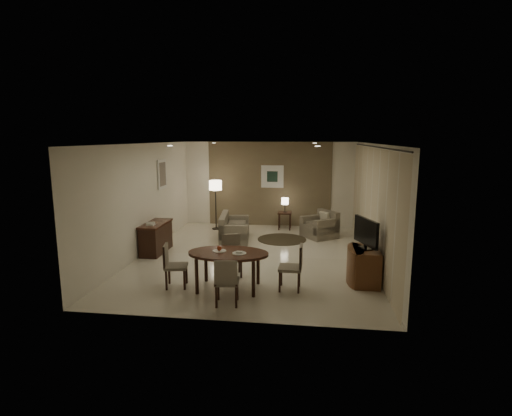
# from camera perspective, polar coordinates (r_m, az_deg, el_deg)

# --- Properties ---
(room_shell) EXTENTS (5.50, 7.00, 2.70)m
(room_shell) POSITION_cam_1_polar(r_m,az_deg,el_deg) (9.85, 0.15, 1.35)
(room_shell) COLOR beige
(room_shell) RESTS_ON ground
(taupe_accent) EXTENTS (3.96, 0.03, 2.70)m
(taupe_accent) POSITION_cam_1_polar(r_m,az_deg,el_deg) (12.88, 1.91, 3.43)
(taupe_accent) COLOR brown
(taupe_accent) RESTS_ON wall_back
(curtain_wall) EXTENTS (0.08, 6.70, 2.58)m
(curtain_wall) POSITION_cam_1_polar(r_m,az_deg,el_deg) (9.49, 16.10, 0.43)
(curtain_wall) COLOR beige
(curtain_wall) RESTS_ON wall_right
(curtain_rod) EXTENTS (0.03, 6.80, 0.03)m
(curtain_rod) POSITION_cam_1_polar(r_m,az_deg,el_deg) (9.36, 16.50, 8.42)
(curtain_rod) COLOR black
(curtain_rod) RESTS_ON wall_right
(art_back_frame) EXTENTS (0.72, 0.03, 0.72)m
(art_back_frame) POSITION_cam_1_polar(r_m,az_deg,el_deg) (12.82, 2.35, 4.51)
(art_back_frame) COLOR silver
(art_back_frame) RESTS_ON wall_back
(art_back_canvas) EXTENTS (0.34, 0.01, 0.34)m
(art_back_canvas) POSITION_cam_1_polar(r_m,az_deg,el_deg) (12.81, 2.34, 4.51)
(art_back_canvas) COLOR #1B3126
(art_back_canvas) RESTS_ON wall_back
(art_left_frame) EXTENTS (0.03, 0.60, 0.80)m
(art_left_frame) POSITION_cam_1_polar(r_m,az_deg,el_deg) (11.22, -13.27, 4.73)
(art_left_frame) COLOR silver
(art_left_frame) RESTS_ON wall_left
(art_left_canvas) EXTENTS (0.01, 0.46, 0.64)m
(art_left_canvas) POSITION_cam_1_polar(r_m,az_deg,el_deg) (11.22, -13.20, 4.73)
(art_left_canvas) COLOR gray
(art_left_canvas) RESTS_ON wall_left
(downlight_nl) EXTENTS (0.10, 0.10, 0.01)m
(downlight_nl) POSITION_cam_1_polar(r_m,az_deg,el_deg) (7.91, -12.18, 8.69)
(downlight_nl) COLOR white
(downlight_nl) RESTS_ON ceiling
(downlight_nr) EXTENTS (0.10, 0.10, 0.01)m
(downlight_nr) POSITION_cam_1_polar(r_m,az_deg,el_deg) (7.45, 8.80, 8.72)
(downlight_nr) COLOR white
(downlight_nr) RESTS_ON ceiling
(downlight_fl) EXTENTS (0.10, 0.10, 0.01)m
(downlight_fl) POSITION_cam_1_polar(r_m,az_deg,el_deg) (11.36, -6.04, 9.23)
(downlight_fl) COLOR white
(downlight_fl) RESTS_ON ceiling
(downlight_fr) EXTENTS (0.10, 0.10, 0.01)m
(downlight_fr) POSITION_cam_1_polar(r_m,az_deg,el_deg) (11.05, 8.41, 9.15)
(downlight_fr) COLOR white
(downlight_fr) RESTS_ON ceiling
(console_desk) EXTENTS (0.48, 1.20, 0.75)m
(console_desk) POSITION_cam_1_polar(r_m,az_deg,el_deg) (10.28, -14.08, -4.13)
(console_desk) COLOR #482417
(console_desk) RESTS_ON floor
(telephone) EXTENTS (0.20, 0.14, 0.09)m
(telephone) POSITION_cam_1_polar(r_m,az_deg,el_deg) (9.91, -14.82, -2.17)
(telephone) COLOR white
(telephone) RESTS_ON console_desk
(tv_cabinet) EXTENTS (0.48, 0.90, 0.70)m
(tv_cabinet) POSITION_cam_1_polar(r_m,az_deg,el_deg) (8.23, 15.36, -7.96)
(tv_cabinet) COLOR brown
(tv_cabinet) RESTS_ON floor
(flat_tv) EXTENTS (0.36, 0.85, 0.60)m
(flat_tv) POSITION_cam_1_polar(r_m,az_deg,el_deg) (8.04, 15.44, -3.41)
(flat_tv) COLOR black
(flat_tv) RESTS_ON tv_cabinet
(dining_table) EXTENTS (1.52, 0.95, 0.71)m
(dining_table) POSITION_cam_1_polar(r_m,az_deg,el_deg) (7.66, -3.96, -8.92)
(dining_table) COLOR #482417
(dining_table) RESTS_ON floor
(chair_near) EXTENTS (0.45, 0.45, 0.84)m
(chair_near) POSITION_cam_1_polar(r_m,az_deg,el_deg) (6.97, -4.18, -10.33)
(chair_near) COLOR #7A6D5E
(chair_near) RESTS_ON floor
(chair_far) EXTENTS (0.51, 0.51, 0.84)m
(chair_far) POSITION_cam_1_polar(r_m,az_deg,el_deg) (8.33, -3.44, -6.86)
(chair_far) COLOR #7A6D5E
(chair_far) RESTS_ON floor
(chair_left) EXTENTS (0.48, 0.48, 0.84)m
(chair_left) POSITION_cam_1_polar(r_m,az_deg,el_deg) (7.86, -11.31, -8.09)
(chair_left) COLOR #7A6D5E
(chair_left) RESTS_ON floor
(chair_right) EXTENTS (0.43, 0.43, 0.87)m
(chair_right) POSITION_cam_1_polar(r_m,az_deg,el_deg) (7.61, 4.87, -8.44)
(chair_right) COLOR #7A6D5E
(chair_right) RESTS_ON floor
(plate_a) EXTENTS (0.26, 0.26, 0.02)m
(plate_a) POSITION_cam_1_polar(r_m,az_deg,el_deg) (7.63, -5.25, -6.13)
(plate_a) COLOR white
(plate_a) RESTS_ON dining_table
(plate_b) EXTENTS (0.26, 0.26, 0.02)m
(plate_b) POSITION_cam_1_polar(r_m,az_deg,el_deg) (7.46, -2.40, -6.47)
(plate_b) COLOR white
(plate_b) RESTS_ON dining_table
(fruit_apple) EXTENTS (0.09, 0.09, 0.09)m
(fruit_apple) POSITION_cam_1_polar(r_m,az_deg,el_deg) (7.62, -5.26, -5.75)
(fruit_apple) COLOR #A83413
(fruit_apple) RESTS_ON plate_a
(napkin) EXTENTS (0.12, 0.08, 0.03)m
(napkin) POSITION_cam_1_polar(r_m,az_deg,el_deg) (7.45, -2.40, -6.31)
(napkin) COLOR white
(napkin) RESTS_ON plate_b
(round_rug) EXTENTS (1.37, 1.37, 0.01)m
(round_rug) POSITION_cam_1_polar(r_m,az_deg,el_deg) (11.31, 3.71, -4.47)
(round_rug) COLOR #392E20
(round_rug) RESTS_ON floor
(sofa) EXTENTS (1.61, 0.94, 0.72)m
(sofa) POSITION_cam_1_polar(r_m,az_deg,el_deg) (11.21, -3.06, -2.74)
(sofa) COLOR #7A6D5E
(sofa) RESTS_ON floor
(armchair) EXTENTS (1.14, 1.15, 0.75)m
(armchair) POSITION_cam_1_polar(r_m,az_deg,el_deg) (11.58, 9.04, -2.34)
(armchair) COLOR #7A6D5E
(armchair) RESTS_ON floor
(side_table) EXTENTS (0.42, 0.42, 0.54)m
(side_table) POSITION_cam_1_polar(r_m,az_deg,el_deg) (12.51, 4.13, -1.81)
(side_table) COLOR black
(side_table) RESTS_ON floor
(table_lamp) EXTENTS (0.22, 0.22, 0.50)m
(table_lamp) POSITION_cam_1_polar(r_m,az_deg,el_deg) (12.41, 4.16, 0.54)
(table_lamp) COLOR #FFEAC1
(table_lamp) RESTS_ON side_table
(floor_lamp) EXTENTS (0.39, 0.39, 1.53)m
(floor_lamp) POSITION_cam_1_polar(r_m,az_deg,el_deg) (12.46, -5.77, 0.43)
(floor_lamp) COLOR #FFE5B7
(floor_lamp) RESTS_ON floor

